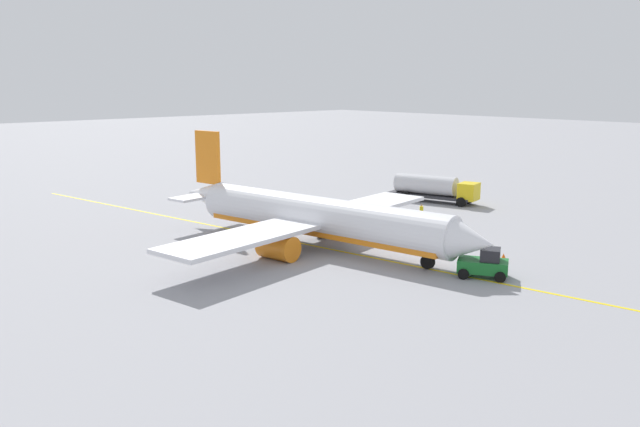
% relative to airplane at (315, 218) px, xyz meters
% --- Properties ---
extents(ground_plane, '(400.00, 400.00, 0.00)m').
position_rel_airplane_xyz_m(ground_plane, '(0.53, 0.08, -2.55)').
color(ground_plane, '#939399').
extents(airplane, '(33.38, 31.50, 9.45)m').
position_rel_airplane_xyz_m(airplane, '(0.00, 0.00, 0.00)').
color(airplane, white).
rests_on(airplane, ground).
extents(fuel_tanker, '(11.24, 5.09, 3.15)m').
position_rel_airplane_xyz_m(fuel_tanker, '(-6.25, 24.87, -0.81)').
color(fuel_tanker, '#2D2D33').
rests_on(fuel_tanker, ground).
extents(pushback_tug, '(4.12, 3.69, 2.20)m').
position_rel_airplane_xyz_m(pushback_tug, '(15.20, 3.03, -1.54)').
color(pushback_tug, '#196B28').
rests_on(pushback_tug, ground).
extents(refueling_worker, '(0.62, 0.63, 1.71)m').
position_rel_airplane_xyz_m(refueling_worker, '(-0.57, 15.44, -1.72)').
color(refueling_worker, navy).
rests_on(refueling_worker, ground).
extents(safety_cone_nose, '(0.51, 0.51, 0.56)m').
position_rel_airplane_xyz_m(safety_cone_nose, '(13.67, 8.15, -2.26)').
color(safety_cone_nose, '#F2590F').
rests_on(safety_cone_nose, ground).
extents(taxi_line_marking, '(87.73, 13.77, 0.01)m').
position_rel_airplane_xyz_m(taxi_line_marking, '(0.53, 0.08, -2.54)').
color(taxi_line_marking, yellow).
rests_on(taxi_line_marking, ground).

